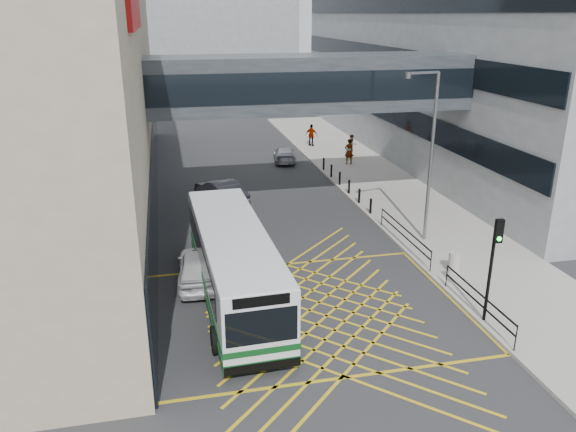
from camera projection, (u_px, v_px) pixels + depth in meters
ground at (310, 310)px, 22.37m from camera, size 120.00×120.00×0.00m
building_right at (522, 29)px, 45.86m from camera, size 24.09×44.00×20.00m
building_far at (182, 31)px, 74.01m from camera, size 28.00×16.00×18.00m
skybridge at (310, 83)px, 31.45m from camera, size 20.00×4.10×3.00m
pavement at (383, 187)px, 37.94m from camera, size 6.00×54.00×0.16m
box_junction at (310, 310)px, 22.37m from camera, size 12.00×9.00×0.01m
bus at (233, 262)px, 22.72m from camera, size 3.07×11.21×3.12m
car_white at (198, 266)px, 24.50m from camera, size 2.28×4.95×1.54m
car_dark at (221, 192)px, 34.68m from camera, size 3.52×5.27×1.54m
car_silver at (284, 154)px, 44.71m from camera, size 2.33×4.22×1.24m
traffic_light at (494, 256)px, 20.37m from camera, size 0.31×0.49×4.16m
street_lamp at (429, 148)px, 27.34m from camera, size 1.93×0.57×8.47m
litter_bin at (454, 262)px, 25.21m from camera, size 0.54×0.54×0.94m
kerb_railings at (434, 259)px, 24.95m from camera, size 0.05×12.54×1.00m
bollards at (344, 182)px, 37.20m from camera, size 0.14×10.14×0.90m
pedestrian_a at (349, 152)px, 43.16m from camera, size 0.82×0.61×1.97m
pedestrian_b at (352, 146)px, 45.62m from camera, size 0.97×0.71×1.77m
pedestrian_c at (311, 135)px, 49.15m from camera, size 1.23×1.08×1.90m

